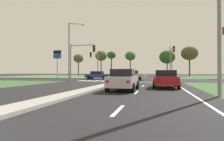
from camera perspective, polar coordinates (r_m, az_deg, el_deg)
ground_plane at (r=32.84m, az=4.92°, el=-2.80°), size 200.00×200.00×0.00m
grass_verge_far_left at (r=64.54m, az=-14.66°, el=-1.63°), size 35.00×35.00×0.01m
median_island_near at (r=14.35m, az=-6.37°, el=-5.55°), size 1.20×22.00×0.14m
median_island_far at (r=57.67m, az=8.58°, el=-1.71°), size 1.20×36.00×0.14m
lane_dash_near at (r=6.78m, az=1.86°, el=-11.86°), size 0.14×2.00×0.01m
lane_dash_second at (r=12.65m, az=7.33°, el=-6.53°), size 0.14×2.00×0.01m
lane_dash_third at (r=18.61m, az=9.28°, el=-4.58°), size 0.14×2.00×0.01m
edge_line_right at (r=14.65m, az=21.36°, el=-5.67°), size 0.14×24.00×0.01m
stop_bar_near at (r=25.51m, az=11.07°, el=-3.46°), size 6.40×0.50×0.01m
crosswalk_bar_near at (r=29.50m, az=-9.02°, el=-3.05°), size 0.70×2.80×0.01m
crosswalk_bar_second at (r=29.09m, az=-6.92°, el=-3.09°), size 0.70×2.80×0.01m
crosswalk_bar_third at (r=28.71m, az=-4.76°, el=-3.13°), size 0.70×2.80×0.01m
crosswalk_bar_fourth at (r=28.37m, az=-2.55°, el=-3.16°), size 0.70×2.80×0.01m
crosswalk_bar_fifth at (r=28.08m, az=-0.29°, el=-3.19°), size 0.70×2.80×0.01m
crosswalk_bar_sixth at (r=27.83m, az=2.01°, el=-3.21°), size 0.70×2.80×0.01m
car_blue_near at (r=35.22m, az=-4.28°, el=-1.40°), size 4.61×2.09×1.48m
car_beige_second at (r=31.36m, az=5.88°, el=-1.43°), size 4.20×1.98×1.59m
car_red_third at (r=16.93m, az=15.76°, el=-2.38°), size 2.09×4.47×1.50m
car_grey_fourth at (r=46.56m, az=4.53°, el=-1.10°), size 1.98×4.27×1.60m
car_silver_fifth at (r=13.98m, az=3.48°, el=-2.71°), size 1.95×4.51×1.55m
traffic_signal_far_right at (r=37.20m, az=17.65°, el=3.93°), size 0.32×5.78×5.99m
traffic_signal_near_left at (r=28.21m, az=-9.70°, el=4.45°), size 3.96×0.32×5.50m
traffic_signal_far_left at (r=39.36m, az=-5.06°, el=3.07°), size 0.32×4.85×5.43m
street_lamp_near at (r=12.65m, az=30.16°, el=17.82°), size 2.06×0.32×9.57m
street_lamp_second at (r=29.67m, az=-12.34°, el=6.55°), size 2.31×1.16×8.81m
street_lamp_third at (r=52.66m, az=16.99°, el=3.05°), size 0.56×2.25×8.03m
fuel_price_totem at (r=44.14m, az=-16.08°, el=3.68°), size 1.80×0.24×6.17m
treeline_near at (r=73.15m, az=-10.04°, el=3.54°), size 3.80×3.80×8.10m
treeline_second at (r=68.19m, az=-3.30°, el=4.37°), size 4.20×4.20×8.91m
treeline_third at (r=72.00m, az=-0.18°, el=4.53°), size 3.31×3.31×9.16m
treeline_fourth at (r=70.18m, az=5.50°, el=4.31°), size 3.83×3.83×8.86m
treeline_fifth at (r=65.10m, az=16.22°, el=3.91°), size 5.11×5.11×8.47m
treeline_sixth at (r=66.59m, az=22.21°, el=4.78°), size 5.26×5.26×9.65m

